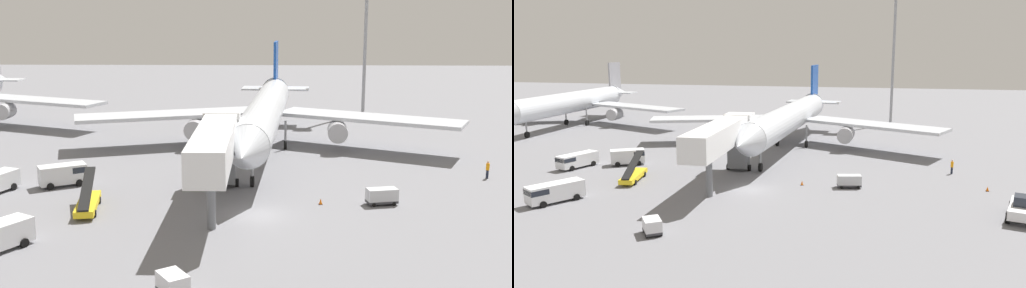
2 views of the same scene
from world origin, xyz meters
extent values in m
plane|color=slate|center=(0.00, 0.00, 0.00)|extent=(300.00, 300.00, 0.00)
cylinder|color=silver|center=(0.22, 23.17, 4.87)|extent=(6.86, 38.11, 4.17)
cone|color=silver|center=(-1.30, 2.02, 4.87)|extent=(4.39, 4.77, 4.08)
cone|color=silver|center=(1.82, 45.55, 5.19)|extent=(4.45, 7.25, 3.96)
cube|color=#1947A3|center=(1.70, 43.81, 9.04)|extent=(0.75, 5.50, 6.66)
cube|color=silver|center=(4.15, 43.14, 5.39)|extent=(5.27, 4.34, 0.24)
cube|color=silver|center=(-0.83, 43.49, 5.39)|extent=(5.27, 4.34, 0.24)
cube|color=silver|center=(13.00, 25.51, 3.94)|extent=(22.77, 14.90, 0.44)
cube|color=silver|center=(-12.10, 27.31, 3.94)|extent=(23.26, 12.19, 0.44)
cylinder|color=#A8A8AD|center=(9.05, 24.26, 2.47)|extent=(2.59, 3.25, 2.38)
cylinder|color=#A8A8AD|center=(-8.37, 25.51, 2.47)|extent=(2.59, 3.25, 2.38)
cylinder|color=gray|center=(-0.84, 8.42, 2.09)|extent=(0.28, 0.28, 3.07)
cylinder|color=black|center=(-0.84, 8.42, 0.55)|extent=(0.43, 1.12, 1.10)
cylinder|color=gray|center=(2.77, 25.26, 2.09)|extent=(0.28, 0.28, 3.07)
cylinder|color=black|center=(2.77, 25.26, 0.55)|extent=(0.43, 1.12, 1.10)
cylinder|color=gray|center=(-2.01, 25.61, 2.09)|extent=(0.28, 0.28, 3.07)
cylinder|color=black|center=(-2.01, 25.61, 0.55)|extent=(0.43, 1.12, 1.10)
cube|color=silver|center=(-3.69, -0.08, 5.92)|extent=(3.08, 17.07, 2.70)
cube|color=red|center=(-5.21, -0.09, 5.92)|extent=(0.11, 14.32, 0.44)
cube|color=silver|center=(-3.73, 9.05, 5.92)|extent=(3.46, 2.82, 2.84)
cube|color=#232833|center=(-3.74, 10.35, 6.17)|extent=(3.30, 0.26, 0.90)
cube|color=slate|center=(-3.73, 8.45, 2.49)|extent=(2.56, 1.81, 4.17)
cylinder|color=black|center=(-5.15, 8.44, 0.40)|extent=(0.30, 0.80, 0.80)
cylinder|color=black|center=(-2.30, 8.45, 0.40)|extent=(0.30, 0.80, 0.80)
cylinder|color=slate|center=(-3.67, -3.49, 2.29)|extent=(0.70, 0.70, 4.57)
cube|color=yellow|center=(-14.68, 0.84, 0.57)|extent=(2.65, 6.47, 0.55)
cube|color=black|center=(-14.68, 0.84, 1.97)|extent=(1.94, 6.39, 2.19)
cylinder|color=black|center=(-15.75, 2.58, 0.30)|extent=(0.32, 0.63, 0.60)
cylinder|color=black|center=(-14.24, 2.83, 0.30)|extent=(0.32, 0.63, 0.60)
cylinder|color=black|center=(-15.12, -1.15, 0.30)|extent=(0.32, 0.63, 0.60)
cylinder|color=black|center=(-13.60, -0.89, 0.30)|extent=(0.32, 0.63, 0.60)
cube|color=silver|center=(-19.34, 8.39, 1.19)|extent=(4.78, 3.86, 1.80)
cube|color=#1E232D|center=(-18.04, 9.13, 1.59)|extent=(2.19, 2.39, 0.58)
cylinder|color=black|center=(-18.61, 9.87, 0.34)|extent=(0.76, 0.64, 0.68)
cylinder|color=black|center=(-17.69, 8.26, 0.34)|extent=(0.76, 0.64, 0.68)
cylinder|color=black|center=(-20.98, 8.51, 0.34)|extent=(0.76, 0.64, 0.68)
cylinder|color=black|center=(-20.07, 6.91, 0.34)|extent=(0.76, 0.64, 0.68)
cylinder|color=black|center=(-23.59, 6.76, 0.34)|extent=(0.55, 0.76, 0.68)
cylinder|color=black|center=(-16.84, -7.66, 0.34)|extent=(0.65, 0.76, 0.68)
cylinder|color=black|center=(-18.44, -6.70, 0.34)|extent=(0.65, 0.76, 0.68)
cube|color=#38383D|center=(10.74, 3.09, 0.29)|extent=(2.86, 1.75, 0.22)
cube|color=silver|center=(10.74, 3.09, 0.93)|extent=(2.86, 1.75, 1.05)
cylinder|color=black|center=(9.95, 2.34, 0.18)|extent=(0.38, 0.19, 0.36)
cylinder|color=black|center=(9.71, 3.45, 0.18)|extent=(0.38, 0.19, 0.36)
cylinder|color=black|center=(11.77, 2.72, 0.18)|extent=(0.38, 0.19, 0.36)
cylinder|color=black|center=(11.54, 3.83, 0.18)|extent=(0.38, 0.19, 0.36)
cube|color=silver|center=(-4.89, -15.07, 0.89)|extent=(2.29, 2.45, 0.98)
cylinder|color=black|center=(-4.77, -14.13, 0.18)|extent=(0.30, 0.36, 0.36)
cylinder|color=#1E2333|center=(23.05, 12.10, 0.44)|extent=(0.27, 0.27, 0.88)
cylinder|color=orange|center=(23.05, 12.10, 1.23)|extent=(0.36, 0.36, 0.69)
sphere|color=tan|center=(23.05, 12.10, 1.71)|extent=(0.24, 0.24, 0.24)
cube|color=black|center=(5.36, 2.99, 0.01)|extent=(0.35, 0.35, 0.03)
cone|color=orange|center=(5.36, 2.99, 0.29)|extent=(0.30, 0.30, 0.52)
cube|color=silver|center=(-43.96, 54.60, 5.37)|extent=(4.96, 3.55, 0.24)
cube|color=silver|center=(-33.91, 40.08, 3.92)|extent=(22.85, 13.09, 0.44)
cylinder|color=#A8A8AD|center=(-37.78, 38.63, 2.52)|extent=(2.27, 2.94, 2.26)
cylinder|color=#93969B|center=(16.49, 53.82, 15.01)|extent=(0.56, 0.56, 30.01)
camera|label=1|loc=(0.88, -49.04, 16.55)|focal=43.15mm
camera|label=2|loc=(13.38, -52.92, 15.69)|focal=35.36mm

